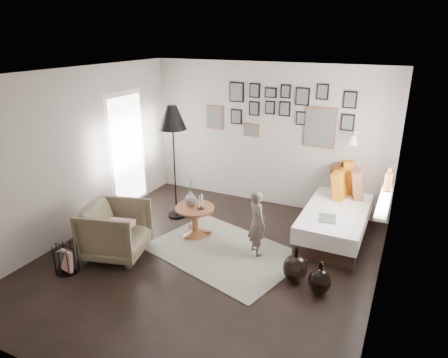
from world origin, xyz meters
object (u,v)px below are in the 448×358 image
at_px(demijohn_small, 320,281).
at_px(armchair, 116,230).
at_px(daybed, 338,213).
at_px(floor_lamp, 172,122).
at_px(magazine_basket, 66,259).
at_px(pedestal_table, 195,222).
at_px(demijohn_large, 295,268).
at_px(vase, 191,198).
at_px(child, 257,223).

bearing_deg(demijohn_small, armchair, -172.77).
distance_m(daybed, demijohn_small, 1.80).
distance_m(daybed, floor_lamp, 3.08).
height_order(daybed, magazine_basket, daybed).
height_order(daybed, floor_lamp, floor_lamp).
bearing_deg(pedestal_table, armchair, -125.97).
bearing_deg(demijohn_small, demijohn_large, 161.08).
bearing_deg(demijohn_large, daybed, 82.27).
distance_m(armchair, demijohn_large, 2.58).
relative_size(daybed, floor_lamp, 1.13).
distance_m(magazine_basket, demijohn_small, 3.37).
height_order(daybed, demijohn_large, daybed).
relative_size(pedestal_table, daybed, 0.28).
bearing_deg(magazine_basket, pedestal_table, 57.16).
xyz_separation_m(pedestal_table, vase, (-0.08, 0.02, 0.40)).
distance_m(vase, armchair, 1.25).
bearing_deg(daybed, magazine_basket, -137.95).
bearing_deg(pedestal_table, demijohn_small, -16.79).
distance_m(vase, demijohn_small, 2.37).
relative_size(floor_lamp, child, 1.96).
bearing_deg(child, magazine_basket, 77.35).
distance_m(armchair, floor_lamp, 1.98).
bearing_deg(daybed, demijohn_small, -86.25).
height_order(daybed, demijohn_small, daybed).
relative_size(pedestal_table, demijohn_small, 1.41).
distance_m(pedestal_table, vase, 0.41).
bearing_deg(armchair, demijohn_large, -94.58).
bearing_deg(pedestal_table, daybed, 29.56).
distance_m(pedestal_table, daybed, 2.33).
bearing_deg(demijohn_small, magazine_basket, -162.53).
relative_size(armchair, child, 0.86).
bearing_deg(vase, pedestal_table, -14.04).
relative_size(pedestal_table, demijohn_large, 1.28).
height_order(vase, armchair, vase).
bearing_deg(child, daybed, -85.07).
bearing_deg(child, demijohn_small, -165.52).
bearing_deg(demijohn_small, floor_lamp, 158.14).
relative_size(demijohn_large, demijohn_small, 1.10).
bearing_deg(floor_lamp, armchair, -93.15).
bearing_deg(armchair, pedestal_table, -51.41).
bearing_deg(pedestal_table, floor_lamp, 143.97).
distance_m(pedestal_table, armchair, 1.26).
relative_size(pedestal_table, child, 0.62).
xyz_separation_m(pedestal_table, child, (1.09, -0.11, 0.27)).
relative_size(vase, floor_lamp, 0.23).
bearing_deg(floor_lamp, demijohn_large, -22.27).
distance_m(armchair, child, 2.04).
relative_size(daybed, demijohn_small, 4.99).
relative_size(daybed, armchair, 2.58).
height_order(floor_lamp, demijohn_large, floor_lamp).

